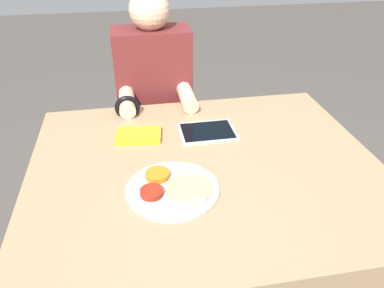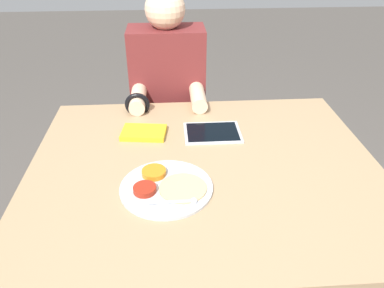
% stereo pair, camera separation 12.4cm
% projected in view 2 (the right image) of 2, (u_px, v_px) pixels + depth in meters
% --- Properties ---
extents(dining_table, '(1.23, 1.03, 0.74)m').
position_uv_depth(dining_table, '(203.00, 240.00, 1.50)').
color(dining_table, '#9E7F5B').
rests_on(dining_table, ground_plane).
extents(thali_tray, '(0.30, 0.30, 0.03)m').
position_uv_depth(thali_tray, '(166.00, 187.00, 1.19)').
color(thali_tray, '#B7BABF').
rests_on(thali_tray, dining_table).
extents(red_notebook, '(0.19, 0.14, 0.02)m').
position_uv_depth(red_notebook, '(144.00, 133.00, 1.49)').
color(red_notebook, silver).
rests_on(red_notebook, dining_table).
extents(tablet_device, '(0.23, 0.17, 0.01)m').
position_uv_depth(tablet_device, '(212.00, 133.00, 1.50)').
color(tablet_device, '#B7B7BC').
rests_on(tablet_device, dining_table).
extents(person_diner, '(0.37, 0.41, 1.21)m').
position_uv_depth(person_diner, '(169.00, 117.00, 1.97)').
color(person_diner, black).
rests_on(person_diner, ground_plane).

